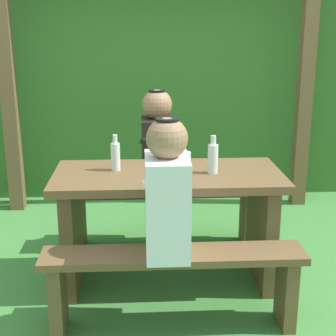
{
  "coord_description": "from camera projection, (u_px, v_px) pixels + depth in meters",
  "views": [
    {
      "loc": [
        -0.16,
        -2.96,
        1.62
      ],
      "look_at": [
        0.0,
        0.0,
        0.76
      ],
      "focal_mm": 54.14,
      "sensor_mm": 36.0,
      "label": 1
    }
  ],
  "objects": [
    {
      "name": "pergola_post_right",
      "position": [
        304.0,
        100.0,
        4.44
      ],
      "size": [
        0.12,
        0.12,
        1.92
      ],
      "primitive_type": "cube",
      "color": "brown",
      "rests_on": "ground_plane"
    },
    {
      "name": "ground_plane",
      "position": [
        168.0,
        280.0,
        3.3
      ],
      "size": [
        12.0,
        12.0,
        0.0
      ],
      "primitive_type": "plane",
      "color": "#41823B"
    },
    {
      "name": "bottle_left",
      "position": [
        115.0,
        156.0,
        3.12
      ],
      "size": [
        0.06,
        0.06,
        0.23
      ],
      "color": "silver",
      "rests_on": "picnic_table"
    },
    {
      "name": "hedge_backdrop",
      "position": [
        156.0,
        84.0,
        5.1
      ],
      "size": [
        6.4,
        0.97,
        2.04
      ],
      "primitive_type": "cube",
      "color": "#316225",
      "rests_on": "ground_plane"
    },
    {
      "name": "person_white_shirt",
      "position": [
        167.0,
        193.0,
        2.58
      ],
      "size": [
        0.25,
        0.35,
        0.72
      ],
      "color": "silver",
      "rests_on": "bench_near"
    },
    {
      "name": "picnic_table",
      "position": [
        168.0,
        208.0,
        3.16
      ],
      "size": [
        1.4,
        0.64,
        0.73
      ],
      "color": "brown",
      "rests_on": "ground_plane"
    },
    {
      "name": "bottle_right",
      "position": [
        213.0,
        158.0,
        3.06
      ],
      "size": [
        0.06,
        0.06,
        0.23
      ],
      "color": "silver",
      "rests_on": "picnic_table"
    },
    {
      "name": "person_black_coat",
      "position": [
        157.0,
        144.0,
        3.59
      ],
      "size": [
        0.25,
        0.35,
        0.72
      ],
      "color": "black",
      "rests_on": "bench_far"
    },
    {
      "name": "bench_near",
      "position": [
        174.0,
        274.0,
        2.7
      ],
      "size": [
        1.4,
        0.24,
        0.45
      ],
      "color": "brown",
      "rests_on": "ground_plane"
    },
    {
      "name": "pergola_post_left",
      "position": [
        9.0,
        102.0,
        4.31
      ],
      "size": [
        0.12,
        0.12,
        1.92
      ],
      "primitive_type": "cube",
      "color": "brown",
      "rests_on": "ground_plane"
    },
    {
      "name": "drinking_glass",
      "position": [
        185.0,
        160.0,
        3.2
      ],
      "size": [
        0.08,
        0.08,
        0.1
      ],
      "primitive_type": "cylinder",
      "color": "silver",
      "rests_on": "picnic_table"
    },
    {
      "name": "cell_phone",
      "position": [
        163.0,
        178.0,
        2.98
      ],
      "size": [
        0.12,
        0.16,
        0.01
      ],
      "primitive_type": "cube",
      "rotation": [
        0.0,
        0.0,
        0.43
      ],
      "color": "black",
      "rests_on": "picnic_table"
    },
    {
      "name": "bench_far",
      "position": [
        164.0,
        205.0,
        3.72
      ],
      "size": [
        1.4,
        0.24,
        0.45
      ],
      "color": "brown",
      "rests_on": "ground_plane"
    }
  ]
}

